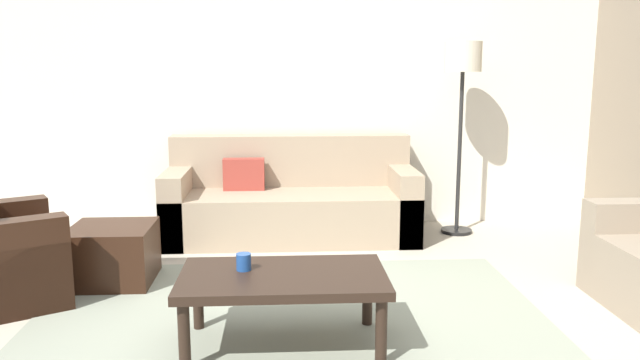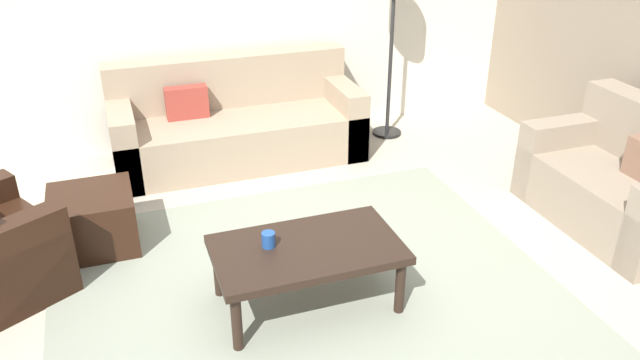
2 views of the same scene
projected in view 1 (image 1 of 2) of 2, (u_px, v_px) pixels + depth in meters
ground_plane at (290, 332)px, 3.59m from camera, size 8.00×8.00×0.00m
rear_partition at (285, 77)px, 5.89m from camera, size 6.00×0.12×2.80m
area_rug at (290, 332)px, 3.58m from camera, size 3.10×2.59×0.01m
couch_main at (291, 203)px, 5.61m from camera, size 2.16×0.87×0.88m
ottoman at (113, 254)px, 4.40m from camera, size 0.56×0.56×0.40m
coffee_table at (283, 283)px, 3.35m from camera, size 1.10×0.64×0.41m
cup at (244, 262)px, 3.39m from camera, size 0.08×0.08×0.09m
lamp_standing at (462, 76)px, 5.50m from camera, size 0.32×0.32×1.71m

